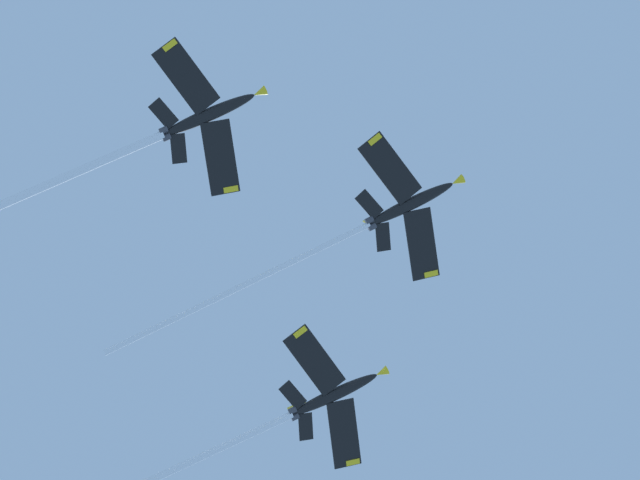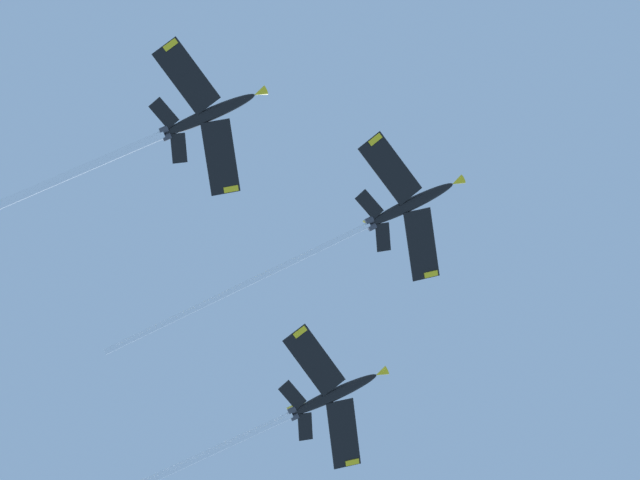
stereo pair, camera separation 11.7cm
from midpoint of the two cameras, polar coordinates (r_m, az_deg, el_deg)
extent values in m
ellipsoid|color=black|center=(179.83, 3.67, 1.45)|extent=(1.63, 11.92, 4.57)
cone|color=yellow|center=(181.54, 5.52, 2.35)|extent=(1.20, 1.87, 1.59)
ellipsoid|color=black|center=(180.90, 4.19, 1.76)|extent=(1.01, 2.94, 1.63)
cube|color=black|center=(180.84, 4.08, -0.17)|extent=(9.58, 5.57, 1.17)
cube|color=yellow|center=(181.98, 4.47, -1.35)|extent=(1.10, 1.88, 0.60)
cube|color=black|center=(178.40, 2.82, 2.87)|extent=(9.59, 5.61, 1.17)
cube|color=yellow|center=(177.66, 2.22, 4.03)|extent=(1.11, 1.88, 0.60)
cube|color=black|center=(179.24, 2.54, 0.12)|extent=(3.97, 2.79, 0.64)
cube|color=black|center=(178.19, 1.99, 1.43)|extent=(3.97, 2.81, 0.64)
cube|color=yellow|center=(180.07, 2.20, 0.86)|extent=(0.19, 3.07, 3.35)
cylinder|color=#38383D|center=(178.54, 2.11, 0.53)|extent=(0.80, 1.18, 1.04)
cylinder|color=#38383D|center=(178.34, 2.00, 0.79)|extent=(0.80, 1.18, 1.04)
cylinder|color=white|center=(175.56, -3.22, -1.90)|extent=(0.82, 35.07, 10.57)
ellipsoid|color=black|center=(182.66, 0.61, -6.17)|extent=(1.98, 11.97, 4.51)
cone|color=yellow|center=(183.71, 2.50, -5.30)|extent=(1.26, 1.90, 1.58)
ellipsoid|color=black|center=(183.53, 1.15, -5.85)|extent=(1.09, 2.97, 1.61)
cube|color=black|center=(184.29, 0.98, -7.72)|extent=(9.62, 5.84, 1.15)
cube|color=yellow|center=(185.86, 1.34, -8.84)|extent=(1.16, 1.89, 0.60)
cube|color=black|center=(180.77, -0.21, -4.81)|extent=(9.54, 5.34, 1.15)
cube|color=yellow|center=(179.64, -0.77, -3.69)|extent=(1.06, 1.87, 0.60)
cube|color=black|center=(182.81, -0.56, -7.45)|extent=(3.99, 2.89, 0.63)
cube|color=black|center=(181.29, -1.08, -6.20)|extent=(3.95, 2.71, 0.63)
cube|color=yellow|center=(183.37, -0.86, -6.68)|extent=(0.28, 3.06, 3.34)
cylinder|color=#38383D|center=(182.01, -0.98, -7.06)|extent=(0.84, 1.20, 1.04)
cylinder|color=#38383D|center=(181.71, -1.09, -6.81)|extent=(0.84, 1.20, 1.04)
ellipsoid|color=black|center=(172.75, -4.42, 5.01)|extent=(1.81, 11.99, 4.25)
cone|color=yellow|center=(173.64, -2.40, 5.89)|extent=(1.23, 1.86, 1.55)
ellipsoid|color=black|center=(173.60, -3.82, 5.30)|extent=(1.05, 2.95, 1.56)
cube|color=black|center=(173.29, -3.98, 3.30)|extent=(9.61, 5.75, 1.07)
cube|color=yellow|center=(174.05, -3.55, 2.03)|extent=(1.14, 1.90, 0.56)
cube|color=black|center=(172.00, -5.35, 6.51)|extent=(9.57, 5.48, 1.07)
cube|color=yellow|center=(171.76, -5.98, 7.72)|extent=(1.08, 1.89, 0.56)
cube|color=black|center=(172.55, -5.64, 3.65)|extent=(3.98, 2.86, 0.59)
cube|color=black|center=(172.00, -6.24, 5.03)|extent=(3.96, 2.76, 0.59)
cube|color=yellow|center=(173.66, -5.93, 4.40)|extent=(0.23, 3.01, 3.30)
cylinder|color=#38383D|center=(172.15, -6.12, 4.09)|extent=(0.82, 1.18, 1.02)
cylinder|color=#38383D|center=(172.04, -6.23, 4.36)|extent=(0.82, 1.18, 1.02)
cylinder|color=white|center=(171.61, -11.76, 1.74)|extent=(1.67, 35.42, 9.87)
camera|label=1|loc=(0.06, 90.02, 0.07)|focal=80.32mm
camera|label=2|loc=(0.06, -89.98, -0.07)|focal=80.32mm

